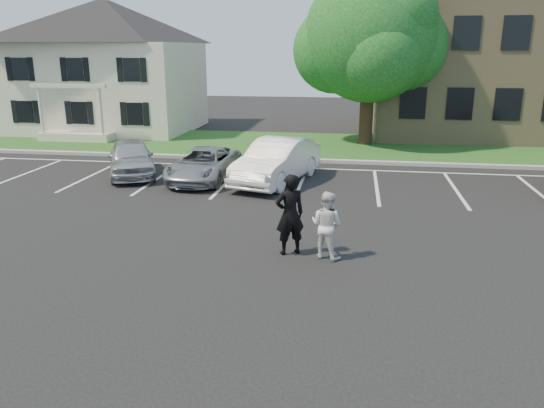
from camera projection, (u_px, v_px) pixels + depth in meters
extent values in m
plane|color=black|center=(265.00, 268.00, 12.27)|extent=(90.00, 90.00, 0.00)
cube|color=gray|center=(310.00, 161.00, 23.63)|extent=(40.00, 0.30, 0.15)
cube|color=#224719|center=(317.00, 146.00, 27.43)|extent=(44.00, 8.00, 0.08)
cube|color=silver|center=(26.00, 173.00, 21.51)|extent=(0.12, 5.20, 0.01)
cube|color=silver|center=(91.00, 176.00, 21.10)|extent=(0.12, 5.20, 0.01)
cube|color=silver|center=(158.00, 178.00, 20.68)|extent=(0.12, 5.20, 0.01)
cube|color=silver|center=(228.00, 181.00, 20.27)|extent=(0.12, 5.20, 0.01)
cube|color=silver|center=(301.00, 184.00, 19.86)|extent=(0.12, 5.20, 0.01)
cube|color=silver|center=(377.00, 187.00, 19.44)|extent=(0.12, 5.20, 0.01)
cube|color=silver|center=(456.00, 190.00, 19.03)|extent=(0.12, 5.20, 0.01)
cube|color=silver|center=(538.00, 193.00, 18.62)|extent=(0.12, 5.20, 0.01)
cube|color=silver|center=(340.00, 169.00, 22.21)|extent=(34.00, 0.12, 0.01)
cube|color=beige|center=(110.00, 87.00, 32.42)|extent=(10.00, 8.00, 5.20)
pyramid|color=black|center=(105.00, 22.00, 31.34)|extent=(10.30, 8.24, 2.40)
cube|color=beige|center=(79.00, 136.00, 29.01)|extent=(4.00, 1.60, 0.50)
cylinder|color=beige|center=(42.00, 117.00, 28.38)|extent=(0.18, 0.18, 2.70)
cylinder|color=beige|center=(101.00, 118.00, 27.87)|extent=(0.18, 0.18, 2.70)
cube|color=beige|center=(68.00, 86.00, 27.66)|extent=(4.20, 0.25, 0.20)
cube|color=black|center=(79.00, 113.00, 28.92)|extent=(0.90, 0.06, 1.20)
cube|color=black|center=(75.00, 69.00, 28.27)|extent=(0.90, 0.06, 1.20)
cube|color=black|center=(68.00, 113.00, 29.01)|extent=(0.32, 0.05, 1.25)
cube|color=black|center=(90.00, 113.00, 28.82)|extent=(0.32, 0.05, 1.25)
cube|color=black|center=(413.00, 103.00, 27.03)|extent=(1.30, 0.06, 1.60)
cube|color=black|center=(418.00, 33.00, 26.07)|extent=(1.30, 0.06, 1.60)
cube|color=black|center=(460.00, 104.00, 26.69)|extent=(1.30, 0.06, 1.60)
cube|color=black|center=(467.00, 33.00, 25.73)|extent=(1.30, 0.06, 1.60)
cube|color=black|center=(508.00, 104.00, 26.35)|extent=(1.30, 0.06, 1.60)
cube|color=black|center=(517.00, 33.00, 25.39)|extent=(1.30, 0.06, 1.60)
cylinder|color=black|center=(366.00, 114.00, 27.38)|extent=(0.70, 0.70, 3.20)
sphere|color=#0F4A10|center=(370.00, 35.00, 26.28)|extent=(6.60, 6.60, 6.60)
sphere|color=#0F4A10|center=(401.00, 46.00, 26.85)|extent=(4.60, 4.60, 4.60)
sphere|color=#0F4A10|center=(336.00, 50.00, 27.11)|extent=(4.40, 4.40, 4.40)
sphere|color=#0F4A10|center=(379.00, 55.00, 25.05)|extent=(4.00, 4.00, 4.00)
sphere|color=#0F4A10|center=(358.00, 30.00, 27.80)|extent=(4.20, 4.20, 4.20)
sphere|color=#0F4A10|center=(397.00, 15.00, 25.00)|extent=(3.80, 3.80, 3.80)
imported|color=black|center=(290.00, 215.00, 12.85)|extent=(0.88, 0.77, 2.02)
imported|color=silver|center=(326.00, 225.00, 12.67)|extent=(0.99, 0.91, 1.66)
imported|color=#B8B8BD|center=(131.00, 158.00, 21.03)|extent=(3.29, 4.51, 1.43)
imported|color=#999CA0|center=(204.00, 164.00, 20.29)|extent=(2.25, 4.51, 1.23)
imported|color=white|center=(277.00, 161.00, 19.89)|extent=(3.01, 5.21, 1.62)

